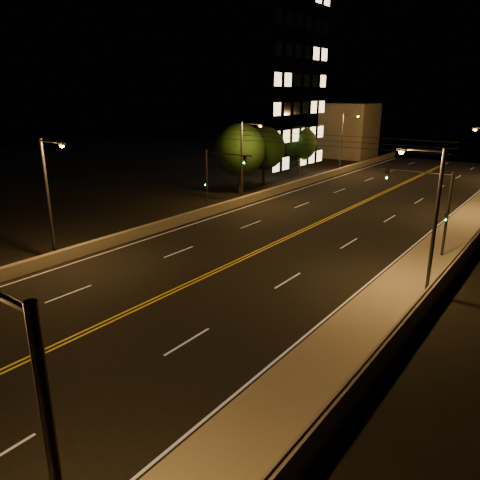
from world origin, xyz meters
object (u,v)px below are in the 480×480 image
Objects in this scene: building_tower at (229,69)px; tree_2 at (300,144)px; streetlight_4 at (50,192)px; streetlight_6 at (344,138)px; traffic_signal_right at (433,203)px; traffic_signal_left at (215,175)px; streetlight_5 at (244,156)px; tree_0 at (240,150)px; tree_1 at (264,148)px; streetlight_1 at (431,211)px.

tree_2 is at bearing 7.96° from building_tower.
building_tower is 15.08m from tree_2.
streetlight_4 is 1.00× the size of streetlight_6.
traffic_signal_right is 18.77m from traffic_signal_left.
tree_2 is (11.12, 1.56, -10.06)m from building_tower.
building_tower is at bearing 145.76° from traffic_signal_right.
streetlight_5 is 1.05× the size of tree_0.
streetlight_5 is 26.00m from building_tower.
streetlight_1 is at bearing -41.34° from tree_1.
streetlight_6 is 6.22m from tree_2.
streetlight_5 is 6.18m from traffic_signal_left.
traffic_signal_right is 0.85× the size of tree_1.
streetlight_6 is 1.36× the size of traffic_signal_left.
building_tower is 4.21× the size of tree_1.
tree_2 is at bearing -140.17° from streetlight_6.
tree_0 is at bearing -98.89° from streetlight_6.
streetlight_1 is 1.00× the size of streetlight_5.
traffic_signal_left is (1.11, -29.84, -0.96)m from streetlight_6.
traffic_signal_left is 10.54m from tree_0.
streetlight_1 is at bearing -17.97° from traffic_signal_left.
tree_1 is at bearing 138.66° from streetlight_1.
building_tower is (-37.25, 30.90, 9.39)m from streetlight_1.
streetlight_4 is at bearing -82.62° from tree_1.
tree_1 is (-4.07, -14.02, -0.35)m from streetlight_6.
streetlight_1 is 1.00× the size of streetlight_4.
traffic_signal_left is (1.11, -6.00, -0.96)m from streetlight_5.
streetlight_5 reaches higher than traffic_signal_left.
streetlight_1 is at bearing -30.46° from streetlight_5.
building_tower is at bearing 140.32° from streetlight_1.
traffic_signal_right and traffic_signal_left have the same top height.
streetlight_4 is 1.36× the size of traffic_signal_left.
streetlight_1 is 42.23m from streetlight_6.
streetlight_5 reaches higher than tree_0.
streetlight_1 is 41.67m from tree_2.
streetlight_6 is 1.16× the size of tree_1.
streetlight_1 is at bearing 22.86° from streetlight_4.
building_tower reaches higher than tree_0.
streetlight_5 is at bearing 163.20° from traffic_signal_right.
traffic_signal_left is (1.11, 15.59, -0.96)m from streetlight_4.
traffic_signal_right is at bearing -16.80° from streetlight_5.
tree_1 reaches higher than traffic_signal_right.
streetlight_4 is 1.05× the size of tree_0.
streetlight_5 is at bearing 90.00° from streetlight_4.
streetlight_4 is at bearing -94.06° from traffic_signal_left.
streetlight_4 is 41.75m from tree_2.
streetlight_1 is 1.00× the size of streetlight_6.
building_tower is at bearing -172.04° from tree_2.
streetlight_5 is at bearing 149.54° from streetlight_1.
tree_2 reaches higher than traffic_signal_left.
tree_1 is (-5.18, 15.81, 0.61)m from traffic_signal_left.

